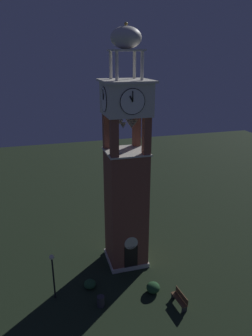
# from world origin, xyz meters

# --- Properties ---
(ground) EXTENTS (80.00, 80.00, 0.00)m
(ground) POSITION_xyz_m (0.00, 0.00, 0.00)
(ground) COLOR black
(clock_tower) EXTENTS (3.56, 3.56, 18.66)m
(clock_tower) POSITION_xyz_m (0.00, -0.00, 7.57)
(clock_tower) COLOR brown
(clock_tower) RESTS_ON ground
(park_bench) EXTENTS (0.60, 1.64, 0.95)m
(park_bench) POSITION_xyz_m (2.23, -6.03, 0.48)
(park_bench) COLOR brown
(park_bench) RESTS_ON ground
(lamp_post) EXTENTS (0.36, 0.36, 3.64)m
(lamp_post) POSITION_xyz_m (-6.17, -2.98, 2.55)
(lamp_post) COLOR black
(lamp_post) RESTS_ON ground
(trash_bin) EXTENTS (0.52, 0.52, 0.80)m
(trash_bin) POSITION_xyz_m (-3.15, -4.67, 0.40)
(trash_bin) COLOR #2D2D33
(trash_bin) RESTS_ON ground
(shrub_near_entry) EXTENTS (1.00, 1.00, 0.77)m
(shrub_near_entry) POSITION_xyz_m (0.86, -4.35, 0.38)
(shrub_near_entry) COLOR #234C28
(shrub_near_entry) RESTS_ON ground
(shrub_left_of_tower) EXTENTS (0.89, 0.89, 0.65)m
(shrub_left_of_tower) POSITION_xyz_m (-3.58, -2.63, 0.33)
(shrub_left_of_tower) COLOR #234C28
(shrub_left_of_tower) RESTS_ON ground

